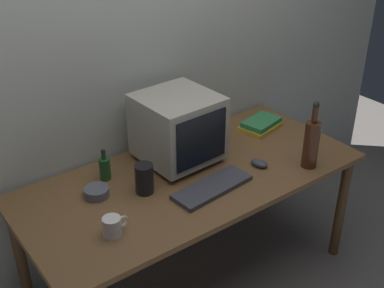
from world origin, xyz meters
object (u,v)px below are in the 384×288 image
Objects in this scene: bottle_short at (105,168)px; cd_spindle at (97,192)px; book_stack at (261,124)px; crt_monitor at (178,128)px; computer_mouse at (259,163)px; bottle_tall at (311,143)px; keyboard at (212,187)px; metal_canister at (144,179)px; mug at (113,226)px.

bottle_short is 0.16m from cd_spindle.
bottle_short reaches higher than book_stack.
crt_monitor is 0.47m from computer_mouse.
book_stack is (0.10, 0.47, -0.11)m from bottle_tall.
computer_mouse reaches higher than keyboard.
keyboard is 0.56m from cd_spindle.
book_stack is at bearing 2.45° from cd_spindle.
crt_monitor is at bearing 122.40° from computer_mouse.
keyboard is 0.33m from metal_canister.
crt_monitor is 3.37× the size of cd_spindle.
bottle_short reaches higher than metal_canister.
bottle_short is (-0.92, 0.53, -0.08)m from bottle_tall.
metal_canister reaches higher than book_stack.
bottle_tall is 0.88m from metal_canister.
metal_canister is at bearing -153.59° from crt_monitor.
keyboard is (-0.03, -0.33, -0.18)m from crt_monitor.
bottle_tall is at bearing -22.22° from cd_spindle.
bottle_short is 0.45m from mug.
cd_spindle is at bearing 143.86° from keyboard.
computer_mouse is 0.27× the size of bottle_tall.
metal_canister reaches higher than computer_mouse.
metal_canister is (0.20, -0.11, 0.05)m from cd_spindle.
keyboard is 0.34m from computer_mouse.
bottle_short is 1.45× the size of cd_spindle.
book_stack is 2.23× the size of cd_spindle.
keyboard is 2.80× the size of metal_canister.
cd_spindle reaches higher than keyboard.
crt_monitor is 2.32× the size of bottle_short.
cd_spindle is (-0.51, -0.05, -0.17)m from crt_monitor.
metal_canister reaches higher than mug.
bottle_tall reaches higher than keyboard.
computer_mouse is at bearing -27.96° from bottle_short.
keyboard is at bearing 171.60° from computer_mouse.
bottle_tall is 1.06m from bottle_short.
keyboard is 2.41× the size of bottle_short.
bottle_short is (-0.71, 0.37, 0.05)m from computer_mouse.
computer_mouse is 0.83× the size of mug.
computer_mouse is 0.57× the size of bottle_short.
cd_spindle is (0.08, 0.30, -0.02)m from mug.
keyboard is at bearing -33.14° from metal_canister.
bottle_tall is 1.11m from mug.
bottle_tall is (0.55, -0.13, 0.13)m from keyboard.
crt_monitor reaches higher than book_stack.
bottle_short is at bearing 139.97° from computer_mouse.
metal_canister is at bearing 153.48° from computer_mouse.
cd_spindle is (-1.02, 0.42, -0.12)m from bottle_tall.
computer_mouse is at bearing -134.64° from book_stack.
bottle_short is at bearing 176.41° from book_stack.
keyboard is at bearing 1.77° from mug.
bottle_tall is at bearing -20.82° from metal_canister.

